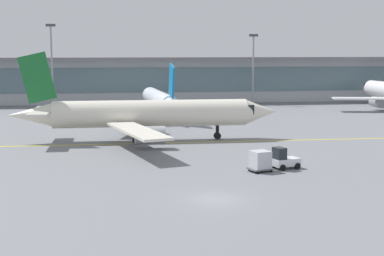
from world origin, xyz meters
name	(u,v)px	position (x,y,z in m)	size (l,w,h in m)	color
ground_plane	(215,199)	(0.00, 0.00, 0.00)	(400.00, 400.00, 0.00)	slate
taxiway_centreline_stripe	(152,143)	(-2.95, 25.93, 0.00)	(110.00, 0.36, 0.01)	yellow
terminal_concourse	(149,79)	(0.00, 78.70, 4.92)	(179.73, 11.00, 9.60)	#B2B7BC
gate_airplane_1	(159,100)	(0.16, 53.14, 2.76)	(25.74, 27.79, 9.20)	silver
taxiing_regional_jet	(147,114)	(-3.37, 27.93, 3.30)	(33.09, 30.86, 10.99)	silver
baggage_tug	(284,160)	(8.40, 9.70, 0.89)	(2.91, 2.26, 2.10)	silver
cargo_dolly_lead	(260,160)	(5.89, 8.87, 1.05)	(2.50, 2.18, 1.94)	#595B60
apron_light_mast_1	(52,63)	(-19.02, 69.20, 8.68)	(1.80, 0.36, 15.97)	gray
apron_light_mast_2	(253,66)	(20.72, 70.70, 7.81)	(1.80, 0.36, 14.25)	gray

